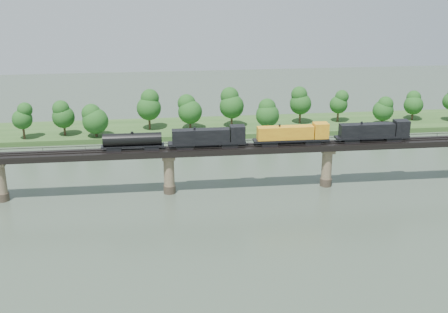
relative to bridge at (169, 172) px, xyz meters
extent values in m
plane|color=#334133|center=(0.00, -30.00, -5.46)|extent=(400.00, 400.00, 0.00)
cube|color=#294B1E|center=(0.00, 55.00, -4.66)|extent=(300.00, 24.00, 1.60)
cylinder|color=#473A2D|center=(-40.00, 0.00, -4.46)|extent=(3.00, 3.00, 2.00)
cylinder|color=#887759|center=(-40.00, 0.00, 0.04)|extent=(2.60, 2.60, 9.00)
cylinder|color=#473A2D|center=(0.00, 0.00, -4.46)|extent=(3.00, 3.00, 2.00)
cylinder|color=#887759|center=(0.00, 0.00, 0.04)|extent=(2.60, 2.60, 9.00)
cube|color=#887759|center=(0.00, 0.00, 4.04)|extent=(3.20, 3.20, 1.00)
cylinder|color=#473A2D|center=(40.00, 0.00, -4.46)|extent=(3.00, 3.00, 2.00)
cylinder|color=#887759|center=(40.00, 0.00, 0.04)|extent=(2.60, 2.60, 9.00)
cube|color=#887759|center=(40.00, 0.00, 4.04)|extent=(3.20, 3.20, 1.00)
cube|color=black|center=(0.00, 0.00, 5.29)|extent=(220.00, 5.00, 1.50)
cube|color=black|center=(0.00, -0.75, 6.12)|extent=(220.00, 0.12, 0.16)
cube|color=black|center=(0.00, 0.75, 6.12)|extent=(220.00, 0.12, 0.16)
cube|color=black|center=(0.00, -2.40, 6.74)|extent=(220.00, 0.10, 0.10)
cube|color=black|center=(0.00, 2.40, 6.74)|extent=(220.00, 0.10, 0.10)
cube|color=black|center=(0.00, -2.40, 6.39)|extent=(0.08, 0.08, 0.70)
cube|color=black|center=(0.00, 2.40, 6.39)|extent=(0.08, 0.08, 0.70)
cylinder|color=#382619|center=(-44.43, 46.31, -2.10)|extent=(0.70, 0.70, 3.51)
sphere|color=#134313|center=(-44.43, 46.31, 2.57)|extent=(6.31, 6.31, 6.31)
sphere|color=#134313|center=(-44.43, 46.31, 5.50)|extent=(4.73, 4.73, 4.73)
cylinder|color=#382619|center=(-32.24, 48.84, -2.19)|extent=(0.70, 0.70, 3.34)
sphere|color=#134313|center=(-32.24, 48.84, 2.27)|extent=(7.18, 7.18, 7.18)
sphere|color=#134313|center=(-32.24, 48.84, 5.06)|extent=(5.39, 5.39, 5.39)
cylinder|color=#382619|center=(-22.01, 46.15, -2.45)|extent=(0.70, 0.70, 2.83)
sphere|color=#134313|center=(-22.01, 46.15, 1.32)|extent=(8.26, 8.26, 8.26)
sphere|color=#134313|center=(-22.01, 46.15, 3.68)|extent=(6.19, 6.19, 6.19)
cylinder|color=#382619|center=(-5.04, 52.68, -1.88)|extent=(0.70, 0.70, 3.96)
sphere|color=#134313|center=(-5.04, 52.68, 3.41)|extent=(8.07, 8.07, 8.07)
sphere|color=#134313|center=(-5.04, 52.68, 6.71)|extent=(6.05, 6.05, 6.05)
cylinder|color=#382619|center=(8.52, 51.14, -2.23)|extent=(0.70, 0.70, 3.27)
sphere|color=#134313|center=(8.52, 51.14, 2.13)|extent=(8.03, 8.03, 8.03)
sphere|color=#134313|center=(8.52, 51.14, 4.85)|extent=(6.02, 6.02, 6.02)
cylinder|color=#382619|center=(22.65, 52.31, -1.90)|extent=(0.70, 0.70, 3.92)
sphere|color=#134313|center=(22.65, 52.31, 3.33)|extent=(8.29, 8.29, 8.29)
sphere|color=#134313|center=(22.65, 52.31, 6.60)|extent=(6.21, 6.21, 6.21)
cylinder|color=#382619|center=(33.59, 45.35, -2.35)|extent=(0.70, 0.70, 3.02)
sphere|color=#134313|center=(33.59, 45.35, 1.69)|extent=(7.74, 7.74, 7.74)
sphere|color=#134313|center=(33.59, 45.35, 4.21)|extent=(5.80, 5.80, 5.80)
cylinder|color=#382619|center=(46.81, 54.03, -1.96)|extent=(0.70, 0.70, 3.80)
sphere|color=#134313|center=(46.81, 54.03, 3.10)|extent=(7.47, 7.47, 7.47)
sphere|color=#134313|center=(46.81, 54.03, 6.27)|extent=(5.60, 5.60, 5.60)
cylinder|color=#382619|center=(60.48, 54.26, -2.17)|extent=(0.70, 0.70, 3.38)
sphere|color=#134313|center=(60.48, 54.26, 2.34)|extent=(6.23, 6.23, 6.23)
sphere|color=#134313|center=(60.48, 54.26, 5.16)|extent=(4.67, 4.67, 4.67)
cylinder|color=#382619|center=(74.35, 48.39, -2.47)|extent=(0.70, 0.70, 2.77)
sphere|color=#134313|center=(74.35, 48.39, 1.22)|extent=(7.04, 7.04, 7.04)
sphere|color=#134313|center=(74.35, 48.39, 3.54)|extent=(5.28, 5.28, 5.28)
cylinder|color=#382619|center=(87.62, 53.57, -2.39)|extent=(0.70, 0.70, 2.94)
sphere|color=#134313|center=(87.62, 53.57, 1.54)|extent=(6.73, 6.73, 6.73)
sphere|color=#134313|center=(87.62, 53.57, 3.99)|extent=(5.05, 5.05, 5.05)
cube|color=black|center=(56.78, 0.00, 6.59)|extent=(3.98, 2.39, 1.10)
cube|color=black|center=(45.83, 0.00, 6.59)|extent=(3.98, 2.39, 1.10)
cube|color=black|center=(51.31, 0.00, 7.29)|extent=(18.92, 2.99, 0.50)
cube|color=black|center=(49.81, 0.00, 9.13)|extent=(13.94, 2.69, 3.19)
cube|color=black|center=(58.78, 0.00, 9.43)|extent=(3.59, 2.99, 3.78)
cylinder|color=black|center=(51.31, 0.00, 6.74)|extent=(5.98, 1.39, 1.39)
cube|color=black|center=(35.87, 0.00, 6.59)|extent=(3.98, 2.39, 1.10)
cube|color=black|center=(24.91, 0.00, 6.59)|extent=(3.98, 2.39, 1.10)
cube|color=black|center=(30.39, 0.00, 7.29)|extent=(18.92, 2.99, 0.50)
cube|color=gold|center=(28.90, 0.00, 9.13)|extent=(13.94, 2.69, 3.19)
cube|color=gold|center=(37.86, 0.00, 9.43)|extent=(3.59, 2.99, 3.78)
cylinder|color=black|center=(30.39, 0.00, 6.74)|extent=(5.98, 1.39, 1.39)
cube|color=black|center=(14.95, 0.00, 6.59)|extent=(3.98, 2.39, 1.10)
cube|color=black|center=(3.99, 0.00, 6.59)|extent=(3.98, 2.39, 1.10)
cube|color=black|center=(9.47, 0.00, 7.29)|extent=(18.92, 2.99, 0.50)
cube|color=black|center=(7.98, 0.00, 9.13)|extent=(13.94, 2.69, 3.19)
cube|color=black|center=(16.94, 0.00, 9.43)|extent=(3.59, 2.99, 3.78)
cylinder|color=black|center=(9.47, 0.00, 6.74)|extent=(5.98, 1.39, 1.39)
cube|color=black|center=(-3.97, 0.00, 6.59)|extent=(3.49, 2.19, 1.10)
cube|color=black|center=(-12.94, 0.00, 6.59)|extent=(3.49, 2.19, 1.10)
cube|color=black|center=(-8.46, 0.00, 7.24)|extent=(14.94, 2.39, 0.30)
cylinder|color=black|center=(-8.46, 0.00, 8.83)|extent=(13.94, 2.99, 2.99)
cylinder|color=black|center=(-8.46, 0.00, 10.42)|extent=(0.70, 0.70, 0.50)
camera|label=1|loc=(-2.22, -130.03, 48.27)|focal=45.00mm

